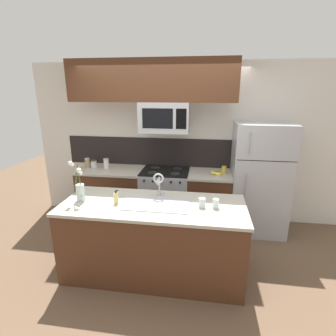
{
  "coord_description": "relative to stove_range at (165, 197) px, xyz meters",
  "views": [
    {
      "loc": [
        0.63,
        -3.06,
        2.17
      ],
      "look_at": [
        0.14,
        0.27,
        1.16
      ],
      "focal_mm": 28.0,
      "sensor_mm": 36.0,
      "label": 1
    }
  ],
  "objects": [
    {
      "name": "dish_soap_bottle",
      "position": [
        -0.37,
        -1.3,
        0.52
      ],
      "size": [
        0.06,
        0.05,
        0.16
      ],
      "color": "#DBCC75",
      "rests_on": "island_counter"
    },
    {
      "name": "drinking_glass",
      "position": [
        0.61,
        -1.25,
        0.5
      ],
      "size": [
        0.08,
        0.08,
        0.11
      ],
      "color": "silver",
      "rests_on": "island_counter"
    },
    {
      "name": "island_counter",
      "position": [
        0.06,
        -1.25,
        -0.01
      ],
      "size": [
        2.12,
        0.86,
        0.91
      ],
      "color": "#4C2B19",
      "rests_on": "ground"
    },
    {
      "name": "upper_cabinet_band",
      "position": [
        -0.19,
        -0.05,
        1.83
      ],
      "size": [
        2.47,
        0.34,
        0.6
      ],
      "primitive_type": "cube",
      "color": "#4C2B19"
    },
    {
      "name": "back_counter_right",
      "position": [
        0.71,
        0.0,
        -0.01
      ],
      "size": [
        0.7,
        0.65,
        0.91
      ],
      "color": "#4C2B19",
      "rests_on": "ground"
    },
    {
      "name": "sink_faucet",
      "position": [
        0.08,
        -1.03,
        0.65
      ],
      "size": [
        0.14,
        0.14,
        0.31
      ],
      "color": "#B7BABF",
      "rests_on": "island_counter"
    },
    {
      "name": "banana_bunch",
      "position": [
        0.81,
        -0.06,
        0.47
      ],
      "size": [
        0.19,
        0.16,
        0.08
      ],
      "color": "yellow",
      "rests_on": "back_counter_right"
    },
    {
      "name": "refrigerator",
      "position": [
        1.46,
        0.02,
        0.39
      ],
      "size": [
        0.83,
        0.74,
        1.71
      ],
      "color": "#A8AAAF",
      "rests_on": "ground"
    },
    {
      "name": "rear_partition",
      "position": [
        0.3,
        0.38,
        0.84
      ],
      "size": [
        5.2,
        0.1,
        2.6
      ],
      "primitive_type": "cube",
      "color": "silver",
      "rests_on": "ground"
    },
    {
      "name": "storage_jar_short",
      "position": [
        -0.99,
        0.01,
        0.53
      ],
      "size": [
        0.09,
        0.09,
        0.17
      ],
      "color": "silver",
      "rests_on": "back_counter_left"
    },
    {
      "name": "flower_vase",
      "position": [
        -0.81,
        -1.28,
        0.59
      ],
      "size": [
        0.16,
        0.12,
        0.49
      ],
      "color": "silver",
      "rests_on": "island_counter"
    },
    {
      "name": "kitchen_sink",
      "position": [
        0.08,
        -1.25,
        0.38
      ],
      "size": [
        0.76,
        0.44,
        0.16
      ],
      "color": "#ADAFB5",
      "rests_on": "island_counter"
    },
    {
      "name": "ground_plane",
      "position": [
        -0.0,
        -0.9,
        -0.46
      ],
      "size": [
        10.0,
        10.0,
        0.0
      ],
      "primitive_type": "plane",
      "color": "brown"
    },
    {
      "name": "coffee_tin",
      "position": [
        0.93,
        0.05,
        0.5
      ],
      "size": [
        0.08,
        0.08,
        0.11
      ],
      "primitive_type": "cylinder",
      "color": "gold",
      "rests_on": "back_counter_right"
    },
    {
      "name": "spare_glass",
      "position": [
        0.76,
        -1.25,
        0.5
      ],
      "size": [
        0.07,
        0.07,
        0.11
      ],
      "color": "silver",
      "rests_on": "island_counter"
    },
    {
      "name": "stove_range",
      "position": [
        0.0,
        0.0,
        0.0
      ],
      "size": [
        0.76,
        0.64,
        0.93
      ],
      "color": "#A8AAAF",
      "rests_on": "ground"
    },
    {
      "name": "storage_jar_tall",
      "position": [
        -1.33,
        0.03,
        0.53
      ],
      "size": [
        0.08,
        0.08,
        0.16
      ],
      "color": "#997F5B",
      "rests_on": "back_counter_left"
    },
    {
      "name": "splash_band",
      "position": [
        -0.0,
        0.32,
        0.69
      ],
      "size": [
        3.52,
        0.01,
        0.48
      ],
      "primitive_type": "cube",
      "color": "black",
      "rests_on": "rear_partition"
    },
    {
      "name": "back_counter_left",
      "position": [
        -0.9,
        0.0,
        -0.01
      ],
      "size": [
        1.08,
        0.65,
        0.91
      ],
      "color": "#4C2B19",
      "rests_on": "ground"
    },
    {
      "name": "storage_jar_medium",
      "position": [
        -1.22,
        0.04,
        0.51
      ],
      "size": [
        0.09,
        0.09,
        0.13
      ],
      "color": "silver",
      "rests_on": "back_counter_left"
    },
    {
      "name": "microwave",
      "position": [
        0.0,
        -0.02,
        1.31
      ],
      "size": [
        0.74,
        0.4,
        0.45
      ],
      "color": "#A8AAAF"
    }
  ]
}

